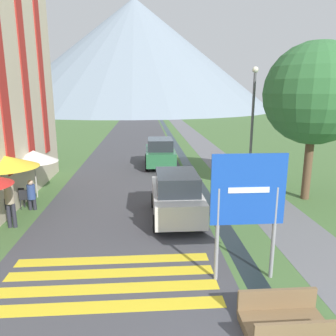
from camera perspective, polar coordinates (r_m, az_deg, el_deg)
The scene contains 19 objects.
ground_plane at distance 23.75m, azimuth -0.25°, elevation 1.77°, with size 160.00×160.00×0.00m, color #476B38.
road at distance 33.58m, azimuth -5.67°, elevation 5.09°, with size 6.40×60.00×0.01m.
footpath at distance 33.95m, azimuth 4.72°, elevation 5.20°, with size 2.20×60.00×0.01m.
drainage_channel at distance 33.67m, azimuth 0.66°, elevation 5.17°, with size 0.60×60.00×0.00m.
crosswalk_marking at distance 8.96m, azimuth -10.09°, elevation -18.73°, with size 5.44×2.54×0.01m.
mountain_distant at distance 91.16m, azimuth -5.71°, elevation 18.96°, with size 71.19×71.19×27.87m.
road_sign at distance 8.25m, azimuth 13.73°, elevation -5.44°, with size 1.85×0.11×3.29m.
footbridge at distance 7.57m, azimuth 19.93°, elevation -24.08°, with size 1.70×1.10×0.65m.
parked_car_near at distance 12.31m, azimuth 1.49°, elevation -4.81°, with size 1.85×3.91×1.82m.
parked_car_far at distance 20.86m, azimuth -1.41°, elevation 2.70°, with size 1.88×3.97×1.82m.
cafe_chair_far_right at distance 14.93m, azimuth -24.29°, elevation -4.34°, with size 0.40×0.40×0.85m.
cafe_chair_far_left at distance 14.59m, azimuth -23.62°, elevation -4.68°, with size 0.40×0.40×0.85m.
cafe_chair_middle at distance 13.77m, azimuth -26.82°, elevation -6.04°, with size 0.40×0.40×0.85m.
cafe_umbrella_middle_yellow at distance 13.65m, azimuth -26.53°, elevation 1.00°, with size 2.43×2.43×2.38m.
cafe_umbrella_rear_white at distance 15.69m, azimuth -22.36°, elevation 1.92°, with size 2.09×2.09×2.17m.
person_standing_terrace at distance 12.73m, azimuth -25.84°, elevation -4.98°, with size 0.32×0.32×1.78m.
person_seated_near at distance 14.36m, azimuth -22.70°, elevation -4.09°, with size 0.32×0.32×1.27m.
streetlamp at distance 15.65m, azimuth 14.48°, elevation 7.93°, with size 0.28×0.28×5.79m.
tree_by_path at distance 15.36m, azimuth 24.22°, elevation 11.69°, with size 4.28×4.28×6.77m.
Camera 1 is at (-1.55, -3.23, 4.72)m, focal length 35.00 mm.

